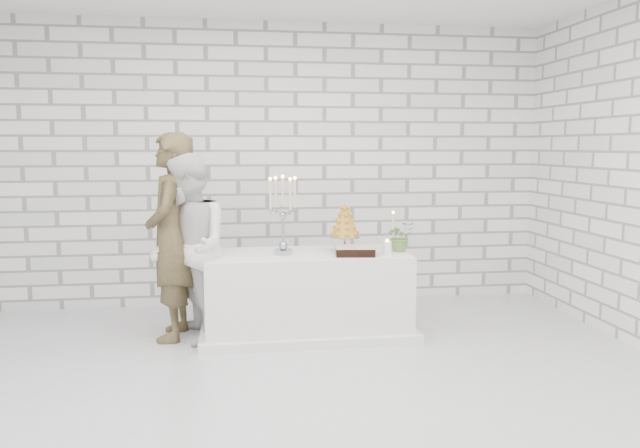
% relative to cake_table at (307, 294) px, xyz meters
% --- Properties ---
extents(ground, '(6.00, 5.00, 0.01)m').
position_rel_cake_table_xyz_m(ground, '(-0.29, -1.31, -0.38)').
color(ground, silver).
rests_on(ground, ground).
extents(wall_back, '(6.00, 0.01, 3.00)m').
position_rel_cake_table_xyz_m(wall_back, '(-0.29, 1.19, 1.12)').
color(wall_back, white).
rests_on(wall_back, ground).
extents(wall_front, '(6.00, 0.01, 3.00)m').
position_rel_cake_table_xyz_m(wall_front, '(-0.29, -3.81, 1.12)').
color(wall_front, white).
rests_on(wall_front, ground).
extents(cake_table, '(1.80, 0.80, 0.75)m').
position_rel_cake_table_xyz_m(cake_table, '(0.00, 0.00, 0.00)').
color(cake_table, white).
rests_on(cake_table, ground).
extents(groom, '(0.48, 0.69, 1.82)m').
position_rel_cake_table_xyz_m(groom, '(-1.20, 0.06, 0.54)').
color(groom, '#473A23').
rests_on(groom, ground).
extents(bride, '(0.85, 0.96, 1.65)m').
position_rel_cake_table_xyz_m(bride, '(-1.04, -0.04, 0.45)').
color(bride, white).
rests_on(bride, ground).
extents(candelabra, '(0.36, 0.36, 0.71)m').
position_rel_cake_table_xyz_m(candelabra, '(-0.22, -0.05, 0.73)').
color(candelabra, '#9C9BA6').
rests_on(candelabra, cake_table).
extents(croquembouche, '(0.33, 0.33, 0.44)m').
position_rel_cake_table_xyz_m(croquembouche, '(0.35, 0.05, 0.60)').
color(croquembouche, '#A26B1C').
rests_on(croquembouche, cake_table).
extents(chocolate_cake, '(0.37, 0.28, 0.08)m').
position_rel_cake_table_xyz_m(chocolate_cake, '(0.40, -0.18, 0.42)').
color(chocolate_cake, black).
rests_on(chocolate_cake, cake_table).
extents(pillar_candle, '(0.09, 0.09, 0.12)m').
position_rel_cake_table_xyz_m(pillar_candle, '(0.69, -0.20, 0.44)').
color(pillar_candle, white).
rests_on(pillar_candle, cake_table).
extents(extra_taper, '(0.07, 0.07, 0.32)m').
position_rel_cake_table_xyz_m(extra_taper, '(0.85, 0.22, 0.54)').
color(extra_taper, beige).
rests_on(extra_taper, cake_table).
extents(flowers, '(0.28, 0.25, 0.27)m').
position_rel_cake_table_xyz_m(flowers, '(0.85, -0.03, 0.51)').
color(flowers, '#407537').
rests_on(flowers, cake_table).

